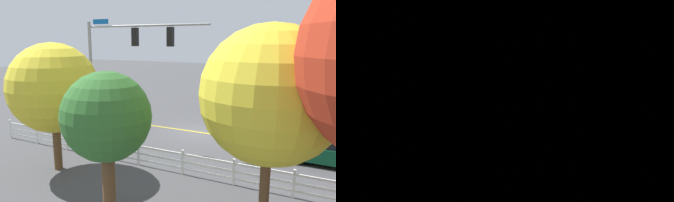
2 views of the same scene
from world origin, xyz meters
The scene contains 10 objects.
ground_plane centered at (0.00, 0.00, 0.00)m, with size 120.00×120.00×0.00m, color #444447.
lane_center_stripe centered at (-4.00, 0.00, 0.00)m, with size 28.00×0.16×0.01m, color gold.
signal_assembly centered at (3.45, 3.94, 5.06)m, with size 7.73×0.37×7.18m.
car_0 centered at (-7.32, 2.09, 0.69)m, with size 3.93×2.04×1.41m.
car_2 centered at (-6.53, -2.01, 0.67)m, with size 4.66×2.12×1.40m.
pedestrian centered at (3.77, 3.94, 0.93)m, with size 0.45×0.48×1.69m.
white_rail_fence centered at (-3.00, 6.60, 0.60)m, with size 26.10×0.10×1.15m.
tree_0 centered at (-5.98, 9.56, 4.42)m, with size 4.15×4.15×6.51m.
tree_1 centered at (3.63, 8.77, 3.86)m, with size 4.07×4.07×5.91m.
tree_3 centered at (-1.46, 11.40, 3.63)m, with size 2.83×2.83×5.09m.
Camera 1 is at (-7.66, 19.04, 6.00)m, focal length 34.38 mm.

